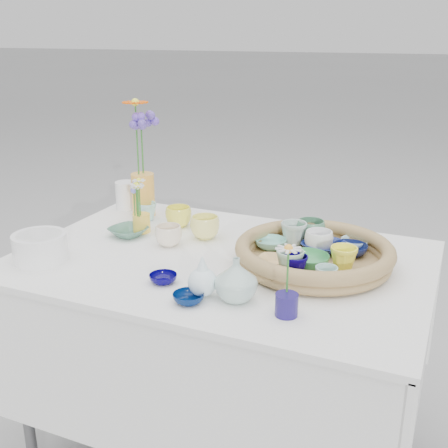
% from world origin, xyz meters
% --- Properties ---
extents(wicker_tray, '(0.47, 0.47, 0.08)m').
position_xyz_m(wicker_tray, '(0.28, 0.05, 0.80)').
color(wicker_tray, brown).
rests_on(wicker_tray, display_table).
extents(tray_ceramic_0, '(0.15, 0.15, 0.03)m').
position_xyz_m(tray_ceramic_0, '(0.29, 0.14, 0.80)').
color(tray_ceramic_0, navy).
rests_on(tray_ceramic_0, wicker_tray).
extents(tray_ceramic_1, '(0.11, 0.11, 0.03)m').
position_xyz_m(tray_ceramic_1, '(0.37, 0.14, 0.80)').
color(tray_ceramic_1, '#0C143E').
rests_on(tray_ceramic_1, wicker_tray).
extents(tray_ceramic_2, '(0.10, 0.10, 0.07)m').
position_xyz_m(tray_ceramic_2, '(0.38, 0.01, 0.82)').
color(tray_ceramic_2, '#F7F13C').
rests_on(tray_ceramic_2, wicker_tray).
extents(tray_ceramic_3, '(0.15, 0.15, 0.04)m').
position_xyz_m(tray_ceramic_3, '(0.28, -0.01, 0.80)').
color(tray_ceramic_3, '#3B9653').
rests_on(tray_ceramic_3, wicker_tray).
extents(tray_ceramic_4, '(0.10, 0.10, 0.07)m').
position_xyz_m(tray_ceramic_4, '(0.24, -0.08, 0.82)').
color(tray_ceramic_4, '#92B89A').
rests_on(tray_ceramic_4, wicker_tray).
extents(tray_ceramic_5, '(0.10, 0.10, 0.03)m').
position_xyz_m(tray_ceramic_5, '(0.13, 0.09, 0.80)').
color(tray_ceramic_5, '#81CFC0').
rests_on(tray_ceramic_5, wicker_tray).
extents(tray_ceramic_6, '(0.10, 0.10, 0.08)m').
position_xyz_m(tray_ceramic_6, '(0.19, 0.15, 0.82)').
color(tray_ceramic_6, '#AEC4BB').
rests_on(tray_ceramic_6, wicker_tray).
extents(tray_ceramic_7, '(0.12, 0.12, 0.07)m').
position_xyz_m(tray_ceramic_7, '(0.27, 0.12, 0.82)').
color(tray_ceramic_7, white).
rests_on(tray_ceramic_7, wicker_tray).
extents(tray_ceramic_8, '(0.09, 0.09, 0.03)m').
position_xyz_m(tray_ceramic_8, '(0.37, 0.21, 0.80)').
color(tray_ceramic_8, '#B8E8FF').
rests_on(tray_ceramic_8, wicker_tray).
extents(tray_ceramic_9, '(0.08, 0.08, 0.06)m').
position_xyz_m(tray_ceramic_9, '(0.26, -0.08, 0.81)').
color(tray_ceramic_9, '#08004B').
rests_on(tray_ceramic_9, wicker_tray).
extents(tray_ceramic_10, '(0.10, 0.10, 0.02)m').
position_xyz_m(tray_ceramic_10, '(0.18, -0.03, 0.79)').
color(tray_ceramic_10, tan).
rests_on(tray_ceramic_10, wicker_tray).
extents(tray_ceramic_11, '(0.08, 0.08, 0.06)m').
position_xyz_m(tray_ceramic_11, '(0.36, -0.11, 0.81)').
color(tray_ceramic_11, '#99CAC3').
rests_on(tray_ceramic_11, wicker_tray).
extents(tray_ceramic_12, '(0.10, 0.10, 0.07)m').
position_xyz_m(tray_ceramic_12, '(0.23, 0.20, 0.82)').
color(tray_ceramic_12, '#497F5E').
rests_on(tray_ceramic_12, wicker_tray).
extents(loose_ceramic_0, '(0.12, 0.12, 0.07)m').
position_xyz_m(loose_ceramic_0, '(-0.26, 0.21, 0.80)').
color(loose_ceramic_0, '#F8F049').
rests_on(loose_ceramic_0, display_table).
extents(loose_ceramic_1, '(0.11, 0.11, 0.08)m').
position_xyz_m(loose_ceramic_1, '(-0.12, 0.14, 0.80)').
color(loose_ceramic_1, '#FFF87E').
rests_on(loose_ceramic_1, display_table).
extents(loose_ceramic_2, '(0.15, 0.15, 0.03)m').
position_xyz_m(loose_ceramic_2, '(-0.37, 0.05, 0.78)').
color(loose_ceramic_2, '#44725D').
rests_on(loose_ceramic_2, display_table).
extents(loose_ceramic_3, '(0.11, 0.11, 0.07)m').
position_xyz_m(loose_ceramic_3, '(-0.20, 0.03, 0.80)').
color(loose_ceramic_3, '#FBE8CB').
rests_on(loose_ceramic_3, display_table).
extents(loose_ceramic_4, '(0.10, 0.10, 0.02)m').
position_xyz_m(loose_ceramic_4, '(-0.08, -0.23, 0.78)').
color(loose_ceramic_4, '#05004A').
rests_on(loose_ceramic_4, display_table).
extents(loose_ceramic_5, '(0.08, 0.08, 0.07)m').
position_xyz_m(loose_ceramic_5, '(-0.40, 0.23, 0.80)').
color(loose_ceramic_5, '#A0DDD5').
rests_on(loose_ceramic_5, display_table).
extents(loose_ceramic_6, '(0.09, 0.09, 0.03)m').
position_xyz_m(loose_ceramic_6, '(0.04, -0.31, 0.78)').
color(loose_ceramic_6, '#03194A').
rests_on(loose_ceramic_6, display_table).
extents(fluted_bowl, '(0.21, 0.21, 0.09)m').
position_xyz_m(fluted_bowl, '(-0.50, -0.24, 0.81)').
color(fluted_bowl, white).
rests_on(fluted_bowl, display_table).
extents(bud_vase_paleblue, '(0.10, 0.10, 0.12)m').
position_xyz_m(bud_vase_paleblue, '(0.06, -0.26, 0.83)').
color(bud_vase_paleblue, white).
rests_on(bud_vase_paleblue, display_table).
extents(bud_vase_seafoam, '(0.15, 0.15, 0.12)m').
position_xyz_m(bud_vase_seafoam, '(0.15, -0.25, 0.82)').
color(bud_vase_seafoam, '#A8C6BC').
rests_on(bud_vase_seafoam, display_table).
extents(bud_vase_cobalt, '(0.06, 0.06, 0.06)m').
position_xyz_m(bud_vase_cobalt, '(0.30, -0.28, 0.79)').
color(bud_vase_cobalt, navy).
rests_on(bud_vase_cobalt, display_table).
extents(single_daisy, '(0.09, 0.09, 0.13)m').
position_xyz_m(single_daisy, '(0.29, -0.26, 0.88)').
color(single_daisy, silver).
rests_on(single_daisy, bud_vase_cobalt).
extents(tall_vase_yellow, '(0.10, 0.10, 0.16)m').
position_xyz_m(tall_vase_yellow, '(-0.44, 0.27, 0.85)').
color(tall_vase_yellow, '#FBAF3D').
rests_on(tall_vase_yellow, display_table).
extents(gerbera, '(0.13, 0.13, 0.28)m').
position_xyz_m(gerbera, '(-0.45, 0.26, 1.06)').
color(gerbera, '#FF5600').
rests_on(gerbera, tall_vase_yellow).
extents(hydrangea, '(0.10, 0.10, 0.28)m').
position_xyz_m(hydrangea, '(-0.45, 0.29, 1.03)').
color(hydrangea, '#6845C8').
rests_on(hydrangea, tall_vase_yellow).
extents(white_pitcher, '(0.14, 0.12, 0.11)m').
position_xyz_m(white_pitcher, '(-0.55, 0.32, 0.82)').
color(white_pitcher, white).
rests_on(white_pitcher, display_table).
extents(daisy_cup, '(0.07, 0.07, 0.07)m').
position_xyz_m(daisy_cup, '(-0.35, 0.11, 0.80)').
color(daisy_cup, yellow).
rests_on(daisy_cup, display_table).
extents(daisy_posy, '(0.10, 0.10, 0.14)m').
position_xyz_m(daisy_posy, '(-0.36, 0.10, 0.90)').
color(daisy_posy, white).
rests_on(daisy_posy, daisy_cup).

